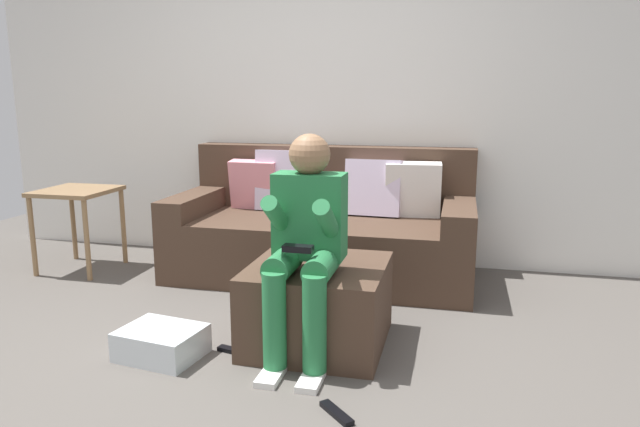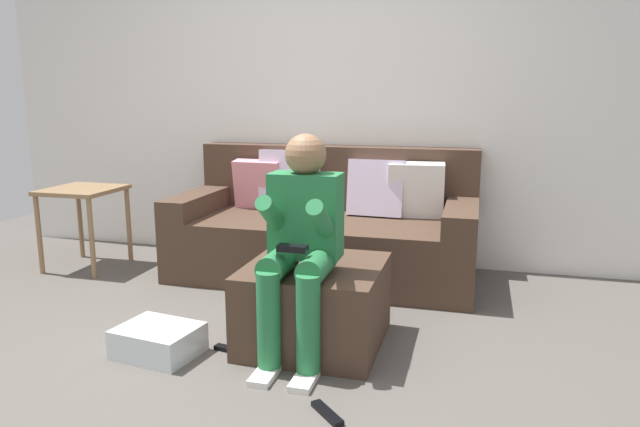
{
  "view_description": "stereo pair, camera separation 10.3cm",
  "coord_description": "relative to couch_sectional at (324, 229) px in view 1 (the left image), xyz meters",
  "views": [
    {
      "loc": [
        1.08,
        -2.42,
        1.29
      ],
      "look_at": [
        0.27,
        0.97,
        0.58
      ],
      "focal_mm": 33.02,
      "sensor_mm": 36.0,
      "label": 1
    },
    {
      "loc": [
        1.18,
        -2.39,
        1.29
      ],
      "look_at": [
        0.27,
        0.97,
        0.58
      ],
      "focal_mm": 33.02,
      "sensor_mm": 36.0,
      "label": 2
    }
  ],
  "objects": [
    {
      "name": "person_seated",
      "position": [
        0.23,
        -1.39,
        0.28
      ],
      "size": [
        0.35,
        0.56,
        1.1
      ],
      "color": "#26723F",
      "rests_on": "ground_plane"
    },
    {
      "name": "side_table",
      "position": [
        -1.79,
        -0.32,
        0.18
      ],
      "size": [
        0.5,
        0.52,
        0.61
      ],
      "color": "olive",
      "rests_on": "ground_plane"
    },
    {
      "name": "remote_near_ottoman",
      "position": [
        0.49,
        -1.88,
        -0.32
      ],
      "size": [
        0.17,
        0.17,
        0.02
      ],
      "primitive_type": "cube",
      "rotation": [
        0.0,
        0.0,
        -0.79
      ],
      "color": "black",
      "rests_on": "ground_plane"
    },
    {
      "name": "ottoman",
      "position": [
        0.25,
        -1.2,
        -0.12
      ],
      "size": [
        0.69,
        0.7,
        0.43
      ],
      "primitive_type": "cube",
      "color": "#473326",
      "rests_on": "ground_plane"
    },
    {
      "name": "remote_by_storage_bin",
      "position": [
        -0.16,
        -1.42,
        -0.32
      ],
      "size": [
        0.15,
        0.07,
        0.02
      ],
      "primitive_type": "cube",
      "rotation": [
        0.0,
        0.0,
        -0.21
      ],
      "color": "black",
      "rests_on": "ground_plane"
    },
    {
      "name": "storage_bin",
      "position": [
        -0.47,
        -1.55,
        -0.26
      ],
      "size": [
        0.43,
        0.36,
        0.15
      ],
      "primitive_type": "cube",
      "rotation": [
        0.0,
        0.0,
        -0.15
      ],
      "color": "silver",
      "rests_on": "ground_plane"
    },
    {
      "name": "ground_plane",
      "position": [
        -0.15,
        -1.61,
        -0.33
      ],
      "size": [
        7.05,
        7.05,
        0.0
      ],
      "primitive_type": "plane",
      "color": "#544F49"
    },
    {
      "name": "couch_sectional",
      "position": [
        0.0,
        0.0,
        0.0
      ],
      "size": [
        2.11,
        0.96,
        0.91
      ],
      "color": "#473326",
      "rests_on": "ground_plane"
    },
    {
      "name": "wall_back",
      "position": [
        -0.15,
        0.45,
        0.92
      ],
      "size": [
        5.42,
        0.1,
        2.51
      ],
      "primitive_type": "cube",
      "color": "silver",
      "rests_on": "ground_plane"
    }
  ]
}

